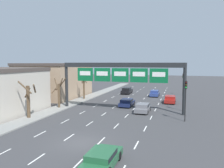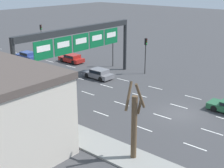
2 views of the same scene
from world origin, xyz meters
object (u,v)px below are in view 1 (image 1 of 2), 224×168
Objects in this scene: car_grey at (143,107)px; car_green at (102,158)px; car_navy at (127,102)px; traffic_light_near_gantry at (183,80)px; tree_bare_second at (84,85)px; car_blue at (155,93)px; traffic_light_mid_block at (186,93)px; sign_gantry at (121,72)px; car_red at (170,99)px; traffic_light_far_end at (185,89)px; tree_bare_closest at (59,92)px; tree_bare_furthest at (28,99)px; car_black at (127,90)px.

car_green is at bearing -89.67° from car_grey.
car_navy is at bearing 131.82° from car_grey.
tree_bare_second is (-18.59, -11.55, -0.46)m from traffic_light_near_gantry.
traffic_light_near_gantry reaches higher than car_blue.
traffic_light_mid_block reaches higher than car_navy.
sign_gantry is 12.36m from car_red.
traffic_light_far_end reaches higher than car_grey.
traffic_light_mid_block is (9.03, -7.11, 2.87)m from car_navy.
car_red is 0.86× the size of traffic_light_mid_block.
tree_bare_closest is (-13.27, 16.48, 1.95)m from car_green.
sign_gantry is 3.50× the size of tree_bare_second.
car_red is 16.56m from tree_bare_second.
car_grey is 0.77× the size of tree_bare_second.
traffic_light_far_end reaches higher than car_navy.
car_grey is 9.56m from car_red.
car_navy is at bearing 88.11° from sign_gantry.
car_green is 0.88× the size of traffic_light_far_end.
car_red is at bearing 45.25° from tree_bare_furthest.
car_black is at bearing 100.86° from car_green.
traffic_light_mid_block is 5.89m from traffic_light_far_end.
sign_gantry is 13.27m from tree_bare_furthest.
sign_gantry is 18.98m from car_black.
tree_bare_closest is at bearing -149.00° from car_red.
sign_gantry is at bearing 6.17° from tree_bare_closest.
car_navy is at bearing 141.78° from traffic_light_mid_block.
car_black is 1.04× the size of car_red.
tree_bare_closest is (-9.81, -1.06, -3.22)m from sign_gantry.
traffic_light_mid_block reaches higher than car_black.
tree_bare_furthest is at bearing -134.75° from car_red.
tree_bare_furthest reaches higher than car_grey.
tree_bare_closest is at bearing 172.79° from traffic_light_mid_block.
car_green is 21.24m from tree_bare_closest.
car_navy is (0.12, 3.65, -5.15)m from sign_gantry.
traffic_light_near_gantry is (2.23, 10.26, 2.71)m from car_red.
tree_bare_closest is at bearing -132.97° from traffic_light_near_gantry.
car_red is at bearing 100.59° from traffic_light_mid_block.
tree_bare_second is (-9.53, 7.65, -2.88)m from sign_gantry.
car_black is 19.17m from car_grey.
sign_gantry is at bearing -179.43° from car_grey.
traffic_light_mid_block is 1.06× the size of tree_bare_closest.
traffic_light_near_gantry is 22.65m from traffic_light_mid_block.
traffic_light_mid_block is 19.74m from tree_bare_furthest.
tree_bare_furthest is at bearing -119.21° from car_blue.
car_red is 19.50m from tree_bare_closest.
car_red is 10.84m from traffic_light_near_gantry.
car_red is 0.88× the size of tree_bare_furthest.
traffic_light_mid_block is at bearing -89.78° from traffic_light_near_gantry.
tree_bare_furthest is at bearing -166.49° from traffic_light_mid_block.
car_navy is 0.90× the size of tree_bare_furthest.
tree_bare_second reaches higher than car_red.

